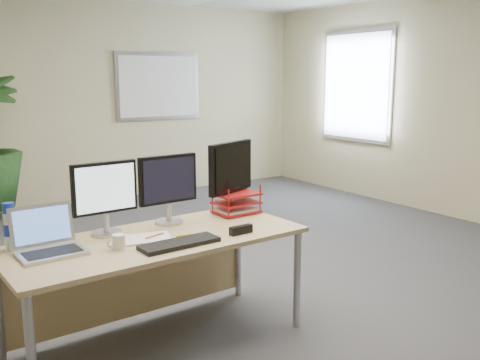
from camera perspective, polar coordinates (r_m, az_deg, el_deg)
floor at (r=4.17m, az=1.18°, el=-12.92°), size 8.00×8.00×0.00m
back_wall at (r=7.44m, az=-17.17°, el=7.89°), size 7.00×0.04×2.70m
whiteboard at (r=7.85m, az=-8.68°, el=9.85°), size 1.30×0.04×0.95m
window at (r=7.84m, az=12.28°, el=9.72°), size 0.04×1.30×1.55m
desk at (r=3.49m, az=-9.58°, el=-8.01°), size 1.87×0.84×0.71m
monitor_left at (r=3.42m, az=-14.21°, el=-1.40°), size 0.42×0.19×0.46m
monitor_right at (r=3.61m, az=-7.67°, el=-0.49°), size 0.42×0.19×0.47m
monitor_dark at (r=3.84m, az=-0.99°, el=0.77°), size 0.45×0.21×0.52m
laptop at (r=3.23m, az=-19.82°, el=-6.19°), size 0.37×0.33×0.26m
keyboard at (r=3.19m, az=-6.47°, el=-6.73°), size 0.49×0.18×0.03m
coffee_mug at (r=3.18m, az=-12.86°, el=-6.44°), size 0.11×0.08×0.09m
spiral_notebook at (r=3.33m, az=-9.88°, el=-6.16°), size 0.33×0.28×0.01m
orange_pen at (r=3.34m, az=-9.10°, el=-5.89°), size 0.15×0.05×0.01m
yellow_highlighter at (r=3.37m, az=-5.98°, el=-5.87°), size 0.11×0.03×0.01m
water_bottle at (r=3.34m, az=-23.33°, el=-4.66°), size 0.07×0.07×0.28m
letter_tray at (r=3.89m, az=-0.40°, el=-2.62°), size 0.32×0.24×0.14m
stapler at (r=3.39m, az=0.10°, el=-5.33°), size 0.16×0.05×0.05m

